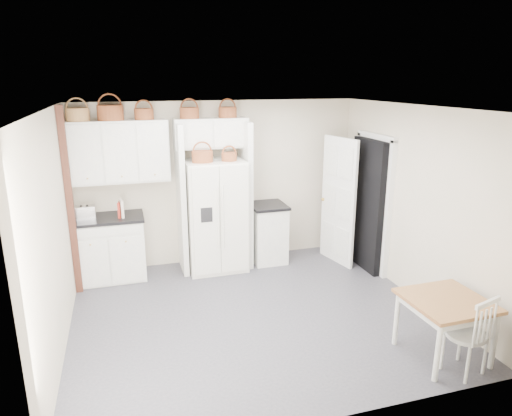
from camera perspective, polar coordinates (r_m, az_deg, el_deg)
name	(u,v)px	position (r m, az deg, el deg)	size (l,w,h in m)	color
floor	(254,314)	(6.03, -0.22, -13.13)	(4.50, 4.50, 0.00)	#36343E
ceiling	(254,108)	(5.28, -0.25, 12.37)	(4.50, 4.50, 0.00)	white
wall_back	(219,183)	(7.39, -4.61, 3.14)	(4.50, 4.50, 0.00)	#BBB69A
wall_left	(53,235)	(5.37, -23.99, -3.15)	(4.00, 4.00, 0.00)	#BBB69A
wall_right	(414,204)	(6.49, 19.19, 0.50)	(4.00, 4.00, 0.00)	#BBB69A
refrigerator	(215,216)	(7.13, -5.10, -0.94)	(0.90, 0.72, 1.74)	white
base_cab_left	(110,249)	(7.20, -17.81, -4.90)	(1.00, 0.63, 0.93)	silver
base_cab_right	(267,234)	(7.52, 1.43, -3.22)	(0.53, 0.63, 0.93)	silver
dining_table	(443,328)	(5.46, 22.39, -13.67)	(0.81, 0.81, 0.68)	brown
windsor_chair	(466,335)	(5.24, 24.79, -14.18)	(0.42, 0.38, 0.85)	silver
counter_left	(107,218)	(7.05, -18.14, -1.20)	(1.04, 0.68, 0.04)	black
counter_right	(268,205)	(7.38, 1.46, 0.33)	(0.57, 0.67, 0.04)	black
toaster	(85,213)	(6.98, -20.63, -0.56)	(0.29, 0.17, 0.20)	silver
cookbook_red	(120,210)	(6.93, -16.68, -0.20)	(0.03, 0.15, 0.23)	#AB281A
cookbook_cream	(122,208)	(6.92, -16.46, -0.04)	(0.04, 0.18, 0.26)	beige
basket_upper_a	(78,115)	(6.93, -21.41, 10.81)	(0.32, 0.32, 0.18)	brown
basket_upper_b	(110,113)	(6.90, -17.75, 11.27)	(0.36, 0.36, 0.21)	brown
basket_upper_c	(144,114)	(6.91, -13.82, 11.34)	(0.27, 0.27, 0.16)	brown
basket_bridge_a	(189,113)	(6.98, -8.32, 11.67)	(0.29, 0.29, 0.16)	brown
basket_bridge_b	(228,112)	(7.09, -3.57, 11.86)	(0.28, 0.28, 0.16)	brown
basket_fridge_a	(202,157)	(6.78, -6.72, 6.40)	(0.31, 0.31, 0.17)	brown
basket_fridge_b	(229,157)	(6.87, -3.38, 6.42)	(0.23, 0.23, 0.12)	brown
upper_cabinet	(120,152)	(6.96, -16.66, 6.77)	(1.40, 0.34, 0.90)	silver
bridge_cabinet	(211,133)	(7.06, -5.67, 9.31)	(1.12, 0.34, 0.45)	silver
fridge_panel_left	(181,199)	(7.03, -9.33, 1.07)	(0.08, 0.60, 2.30)	silver
fridge_panel_right	(246,195)	(7.23, -1.29, 1.67)	(0.08, 0.60, 2.30)	silver
trim_post	(70,203)	(6.65, -22.24, 0.55)	(0.09, 0.09, 2.60)	#461C11
doorway_void	(369,205)	(7.32, 13.94, 0.37)	(0.18, 0.85, 2.05)	black
door_slab	(338,201)	(7.43, 10.25, 0.82)	(0.80, 0.04, 2.05)	white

